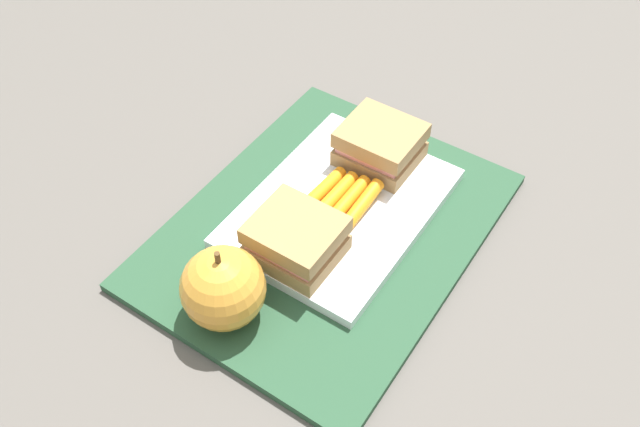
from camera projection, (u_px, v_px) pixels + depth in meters
name	position (u px, v px, depth m)	size (l,w,h in m)	color
ground_plane	(327.00, 233.00, 0.70)	(2.40, 2.40, 0.00)	#56514C
lunchbag_mat	(327.00, 230.00, 0.70)	(0.36, 0.28, 0.01)	#284C33
food_tray	(340.00, 208.00, 0.71)	(0.23, 0.17, 0.01)	white
sandwich_half_left	(380.00, 145.00, 0.73)	(0.07, 0.08, 0.04)	#9E7A4C
sandwich_half_right	(296.00, 239.00, 0.64)	(0.07, 0.08, 0.04)	#9E7A4C
carrot_sticks_bundle	(340.00, 200.00, 0.70)	(0.08, 0.06, 0.02)	orange
apple	(223.00, 288.00, 0.60)	(0.08, 0.08, 0.09)	gold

